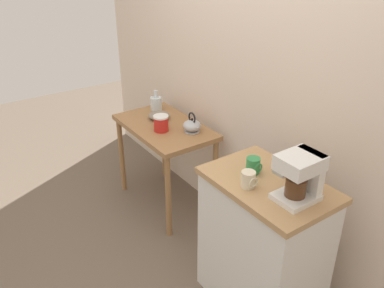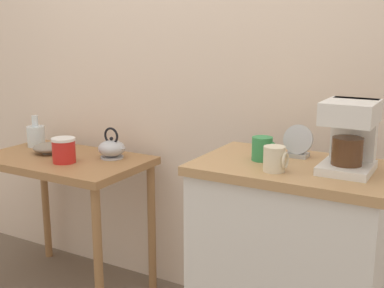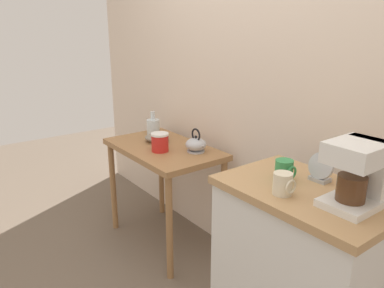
# 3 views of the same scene
# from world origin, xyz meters

# --- Properties ---
(back_wall) EXTENTS (4.40, 0.10, 2.80)m
(back_wall) POSITION_xyz_m (0.10, 0.44, 1.40)
(back_wall) COLOR beige
(back_wall) RESTS_ON ground_plane
(wooden_table) EXTENTS (0.89, 0.53, 0.76)m
(wooden_table) POSITION_xyz_m (-0.61, 0.06, 0.66)
(wooden_table) COLOR #9E7044
(wooden_table) RESTS_ON ground_plane
(kitchen_counter) EXTENTS (0.74, 0.49, 0.92)m
(kitchen_counter) POSITION_xyz_m (0.69, -0.04, 0.46)
(kitchen_counter) COLOR white
(kitchen_counter) RESTS_ON ground_plane
(bowl_stoneware) EXTENTS (0.18, 0.18, 0.06)m
(bowl_stoneware) POSITION_xyz_m (-0.74, 0.09, 0.79)
(bowl_stoneware) COLOR gray
(bowl_stoneware) RESTS_ON wooden_table
(teakettle) EXTENTS (0.18, 0.14, 0.17)m
(teakettle) POSITION_xyz_m (-0.37, 0.17, 0.82)
(teakettle) COLOR #B2B5BA
(teakettle) RESTS_ON wooden_table
(glass_carafe_vase) EXTENTS (0.10, 0.10, 0.18)m
(glass_carafe_vase) POSITION_xyz_m (-0.93, 0.17, 0.83)
(glass_carafe_vase) COLOR silver
(glass_carafe_vase) RESTS_ON wooden_table
(canister_enamel) EXTENTS (0.12, 0.12, 0.13)m
(canister_enamel) POSITION_xyz_m (-0.53, -0.02, 0.83)
(canister_enamel) COLOR red
(canister_enamel) RESTS_ON wooden_table
(coffee_maker) EXTENTS (0.18, 0.22, 0.26)m
(coffee_maker) POSITION_xyz_m (0.89, -0.02, 1.07)
(coffee_maker) COLOR white
(coffee_maker) RESTS_ON kitchen_counter
(mug_tall_green) EXTENTS (0.09, 0.08, 0.09)m
(mug_tall_green) POSITION_xyz_m (0.56, -0.04, 0.97)
(mug_tall_green) COLOR #338C4C
(mug_tall_green) RESTS_ON kitchen_counter
(mug_small_cream) EXTENTS (0.09, 0.08, 0.09)m
(mug_small_cream) POSITION_xyz_m (0.66, -0.17, 0.97)
(mug_small_cream) COLOR beige
(mug_small_cream) RESTS_ON kitchen_counter
(table_clock) EXTENTS (0.12, 0.06, 0.13)m
(table_clock) POSITION_xyz_m (0.67, 0.08, 0.98)
(table_clock) COLOR #B2B5BA
(table_clock) RESTS_ON kitchen_counter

